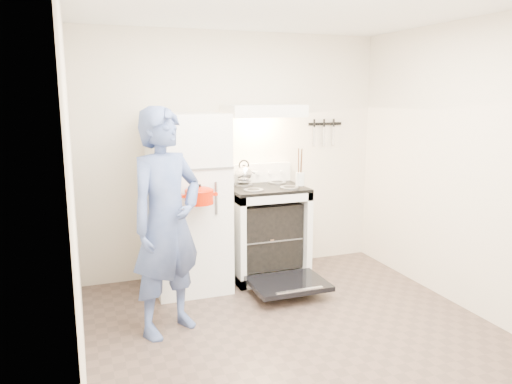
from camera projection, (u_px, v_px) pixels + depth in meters
The scene contains 15 objects.
floor at pixel (307, 343), 3.82m from camera, with size 3.60×3.60×0.00m, color #4F3E35.
back_wall at pixel (234, 155), 5.23m from camera, with size 3.20×0.02×2.50m, color beige.
refrigerator at pixel (188, 202), 4.79m from camera, with size 0.70×0.70×1.70m, color white.
stove_body at pixel (266, 233), 5.16m from camera, with size 0.76×0.65×0.92m, color white.
cooktop at pixel (266, 188), 5.07m from camera, with size 0.76×0.65×0.03m, color black.
backsplash at pixel (256, 173), 5.31m from camera, with size 0.76×0.07×0.20m, color white.
oven_door at pixel (288, 284), 4.68m from camera, with size 0.70×0.54×0.04m, color black.
oven_rack at pixel (266, 235), 5.17m from camera, with size 0.60×0.52×0.01m, color gray.
range_hood at pixel (263, 111), 4.99m from camera, with size 0.76×0.50×0.12m, color white.
knife_strip at pixel (325, 124), 5.51m from camera, with size 0.40×0.02×0.03m, color black.
pizza_stone at pixel (266, 236), 5.07m from camera, with size 0.33×0.33×0.02m, color #8B6547.
tea_kettle at pixel (244, 172), 5.15m from camera, with size 0.21×0.17×0.26m, color silver, non-canonical shape.
utensil_jar at pixel (300, 179), 4.95m from camera, with size 0.09×0.09×0.13m, color silver.
person at pixel (167, 223), 3.86m from camera, with size 0.65×0.43×1.79m, color navy.
dutch_oven at pixel (199, 197), 4.31m from camera, with size 0.32×0.25×0.22m, color #C01800, non-canonical shape.
Camera 1 is at (-1.57, -3.17, 1.88)m, focal length 35.00 mm.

